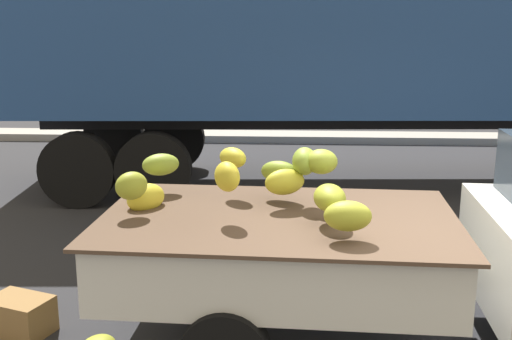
# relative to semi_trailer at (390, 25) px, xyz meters

# --- Properties ---
(curb_strip) EXTENTS (80.00, 0.80, 0.16)m
(curb_strip) POSITION_rel_semi_trailer_xyz_m (-0.13, 3.81, -2.46)
(curb_strip) COLOR gray
(curb_strip) RESTS_ON ground
(semi_trailer) EXTENTS (12.12, 3.23, 3.95)m
(semi_trailer) POSITION_rel_semi_trailer_xyz_m (0.00, 0.00, 0.00)
(semi_trailer) COLOR navy
(semi_trailer) RESTS_ON ground
(produce_crate) EXTENTS (0.61, 0.51, 0.32)m
(produce_crate) POSITION_rel_semi_trailer_xyz_m (-3.82, -5.20, -2.38)
(produce_crate) COLOR olive
(produce_crate) RESTS_ON ground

